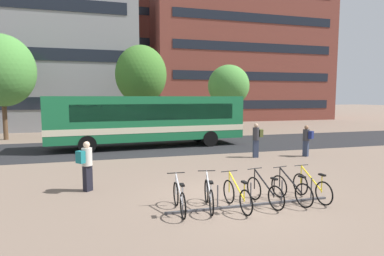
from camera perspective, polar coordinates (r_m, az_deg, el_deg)
name	(u,v)px	position (r m, az deg, el deg)	size (l,w,h in m)	color
ground	(235,199)	(9.99, 7.94, -12.75)	(200.00, 200.00, 0.00)	#7A6656
bus_lane_asphalt	(168,146)	(20.19, -4.40, -3.28)	(80.00, 7.20, 0.01)	#232326
city_bus	(148,119)	(19.78, -8.15, 1.66)	(12.15, 3.29, 3.20)	#196B3D
bike_rack	(251,203)	(9.40, 10.72, -13.41)	(5.07, 0.11, 0.70)	#47474C
parked_bicycle_silver_0	(179,198)	(8.72, -2.36, -12.81)	(0.52, 1.72, 0.99)	black
parked_bicycle_silver_1	(209,196)	(8.96, 3.11, -12.30)	(0.53, 1.70, 0.99)	black
parked_bicycle_yellow_2	(237,196)	(9.02, 8.27, -12.23)	(0.52, 1.72, 0.99)	black
parked_bicycle_black_3	(265,192)	(9.51, 13.20, -11.38)	(0.52, 1.71, 0.99)	black
parked_bicycle_black_4	(291,190)	(9.94, 17.74, -10.75)	(0.55, 1.70, 0.99)	black
parked_bicycle_yellow_5	(312,188)	(10.37, 21.13, -10.17)	(0.52, 1.72, 0.99)	black
commuter_teal_pack_0	(86,163)	(10.98, -18.87, -6.05)	(0.59, 0.58, 1.69)	black
commuter_navy_pack_1	(307,139)	(17.55, 20.35, -1.84)	(0.53, 0.61, 1.66)	#2D3851
commuter_olive_pack_2	(257,138)	(16.49, 11.78, -1.78)	(0.56, 0.38, 1.79)	#2D3851
street_tree_0	(229,86)	(29.74, 6.74, 7.71)	(3.90, 3.90, 6.18)	brown
street_tree_1	(2,71)	(26.75, -31.55, 8.98)	(4.59, 4.59, 7.69)	brown
street_tree_2	(141,75)	(26.70, -9.34, 9.63)	(4.27, 4.27, 7.46)	brown
building_left_wing	(48,45)	(37.53, -24.93, 13.61)	(17.97, 13.11, 17.29)	gray
building_right_wing	(237,31)	(47.69, 8.20, 17.22)	(24.71, 12.71, 25.42)	brown
building_centre_block	(138,65)	(52.69, -9.95, 11.41)	(15.19, 13.87, 16.91)	brown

